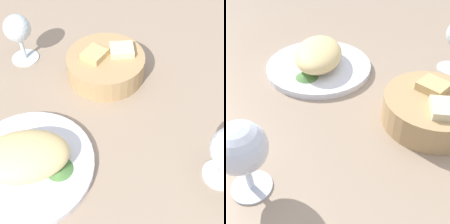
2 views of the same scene
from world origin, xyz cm
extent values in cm
cube|color=gray|center=(0.00, 0.00, -1.00)|extent=(140.00, 140.00, 2.00)
cylinder|color=silver|center=(-13.53, -13.33, 0.70)|extent=(24.82, 24.82, 1.40)
ellipsoid|color=#E6CA84|center=(-13.53, -13.33, 4.07)|extent=(16.62, 11.51, 5.34)
cone|color=#4A7A3B|center=(-7.69, -15.51, 2.09)|extent=(5.08, 5.08, 1.37)
cylinder|color=tan|center=(4.60, 9.40, 2.79)|extent=(18.20, 18.20, 5.58)
cube|color=beige|center=(8.52, 10.31, 4.32)|extent=(5.78, 5.29, 5.38)
cube|color=tan|center=(2.15, 9.62, 4.61)|extent=(6.94, 6.97, 5.18)
cylinder|color=silver|center=(21.19, -20.75, 0.30)|extent=(6.34, 6.34, 0.60)
cylinder|color=silver|center=(21.19, -20.75, 2.79)|extent=(1.00, 1.00, 4.39)
sphere|color=silver|center=(21.19, -20.75, 8.84)|extent=(7.70, 7.70, 7.70)
camera|label=1|loc=(-2.68, -43.61, 50.27)|focal=48.18mm
camera|label=2|loc=(48.96, -6.57, 38.49)|focal=48.35mm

